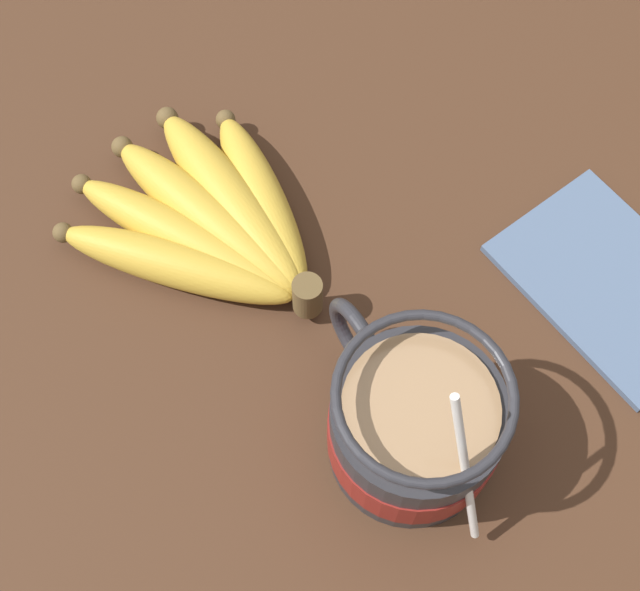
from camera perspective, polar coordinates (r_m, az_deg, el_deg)
table at (r=60.40cm, az=3.36°, el=-4.54°), size 91.78×91.78×3.48cm
coffee_mug at (r=53.06cm, az=6.00°, el=-8.32°), size 15.62×10.27×13.86cm
banana_bunch at (r=61.76cm, az=-6.93°, el=4.72°), size 19.80×16.88×4.04cm
napkin at (r=63.75cm, az=18.17°, el=0.75°), size 15.91×11.88×0.60cm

